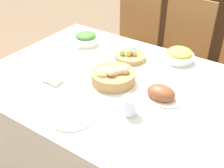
{
  "coord_description": "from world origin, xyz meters",
  "views": [
    {
      "loc": [
        0.7,
        -1.17,
        1.64
      ],
      "look_at": [
        -0.03,
        -0.09,
        0.77
      ],
      "focal_mm": 45.0,
      "sensor_mm": 36.0,
      "label": 1
    }
  ],
  "objects_px": {
    "fork": "(50,104)",
    "spoon": "(101,129)",
    "drinking_cup": "(130,106)",
    "chair_far_left": "(132,42)",
    "knife": "(96,126)",
    "butter_dish": "(53,79)",
    "green_salad_bowl": "(86,39)",
    "egg_basket": "(130,56)",
    "dinner_plate": "(72,114)",
    "sideboard": "(196,22)",
    "bread_basket": "(113,76)",
    "ham_platter": "(161,93)",
    "pineapple_bowl": "(179,55)",
    "chair_far_center": "(179,55)"
  },
  "relations": [
    {
      "from": "fork",
      "to": "spoon",
      "type": "height_order",
      "value": "same"
    },
    {
      "from": "ham_platter",
      "to": "drinking_cup",
      "type": "height_order",
      "value": "drinking_cup"
    },
    {
      "from": "bread_basket",
      "to": "drinking_cup",
      "type": "xyz_separation_m",
      "value": [
        0.23,
        -0.19,
        0.0
      ]
    },
    {
      "from": "egg_basket",
      "to": "chair_far_center",
      "type": "bearing_deg",
      "value": 80.38
    },
    {
      "from": "drinking_cup",
      "to": "spoon",
      "type": "bearing_deg",
      "value": -106.42
    },
    {
      "from": "bread_basket",
      "to": "chair_far_center",
      "type": "bearing_deg",
      "value": 87.22
    },
    {
      "from": "knife",
      "to": "chair_far_center",
      "type": "bearing_deg",
      "value": 98.11
    },
    {
      "from": "sideboard",
      "to": "egg_basket",
      "type": "distance_m",
      "value": 1.71
    },
    {
      "from": "dinner_plate",
      "to": "drinking_cup",
      "type": "bearing_deg",
      "value": 36.65
    },
    {
      "from": "egg_basket",
      "to": "drinking_cup",
      "type": "distance_m",
      "value": 0.58
    },
    {
      "from": "chair_far_center",
      "to": "egg_basket",
      "type": "relative_size",
      "value": 4.72
    },
    {
      "from": "ham_platter",
      "to": "fork",
      "type": "relative_size",
      "value": 1.48
    },
    {
      "from": "chair_far_center",
      "to": "drinking_cup",
      "type": "relative_size",
      "value": 10.12
    },
    {
      "from": "bread_basket",
      "to": "knife",
      "type": "bearing_deg",
      "value": -67.67
    },
    {
      "from": "chair_far_left",
      "to": "bread_basket",
      "type": "bearing_deg",
      "value": -63.73
    },
    {
      "from": "sideboard",
      "to": "dinner_plate",
      "type": "relative_size",
      "value": 4.93
    },
    {
      "from": "chair_far_left",
      "to": "drinking_cup",
      "type": "distance_m",
      "value": 1.34
    },
    {
      "from": "knife",
      "to": "spoon",
      "type": "xyz_separation_m",
      "value": [
        0.03,
        0.0,
        0.0
      ]
    },
    {
      "from": "knife",
      "to": "fork",
      "type": "bearing_deg",
      "value": -176.46
    },
    {
      "from": "green_salad_bowl",
      "to": "pineapple_bowl",
      "type": "bearing_deg",
      "value": 11.83
    },
    {
      "from": "fork",
      "to": "ham_platter",
      "type": "bearing_deg",
      "value": 43.76
    },
    {
      "from": "chair_far_center",
      "to": "ham_platter",
      "type": "bearing_deg",
      "value": -70.31
    },
    {
      "from": "pineapple_bowl",
      "to": "drinking_cup",
      "type": "height_order",
      "value": "drinking_cup"
    },
    {
      "from": "chair_far_left",
      "to": "knife",
      "type": "relative_size",
      "value": 5.94
    },
    {
      "from": "fork",
      "to": "chair_far_center",
      "type": "bearing_deg",
      "value": 84.86
    },
    {
      "from": "pineapple_bowl",
      "to": "butter_dish",
      "type": "height_order",
      "value": "pineapple_bowl"
    },
    {
      "from": "drinking_cup",
      "to": "chair_far_left",
      "type": "bearing_deg",
      "value": 119.98
    },
    {
      "from": "fork",
      "to": "knife",
      "type": "xyz_separation_m",
      "value": [
        0.3,
        0.0,
        0.0
      ]
    },
    {
      "from": "bread_basket",
      "to": "spoon",
      "type": "relative_size",
      "value": 1.57
    },
    {
      "from": "butter_dish",
      "to": "fork",
      "type": "bearing_deg",
      "value": -49.93
    },
    {
      "from": "pineapple_bowl",
      "to": "fork",
      "type": "height_order",
      "value": "pineapple_bowl"
    },
    {
      "from": "chair_far_center",
      "to": "fork",
      "type": "xyz_separation_m",
      "value": [
        -0.2,
        -1.31,
        0.22
      ]
    },
    {
      "from": "bread_basket",
      "to": "drinking_cup",
      "type": "height_order",
      "value": "bread_basket"
    },
    {
      "from": "bread_basket",
      "to": "chair_far_left",
      "type": "bearing_deg",
      "value": 114.18
    },
    {
      "from": "ham_platter",
      "to": "spoon",
      "type": "xyz_separation_m",
      "value": [
        -0.12,
        -0.39,
        -0.02
      ]
    },
    {
      "from": "sideboard",
      "to": "spoon",
      "type": "xyz_separation_m",
      "value": [
        0.35,
        -2.35,
        0.3
      ]
    },
    {
      "from": "green_salad_bowl",
      "to": "drinking_cup",
      "type": "height_order",
      "value": "drinking_cup"
    },
    {
      "from": "ham_platter",
      "to": "pineapple_bowl",
      "type": "relative_size",
      "value": 1.3
    },
    {
      "from": "knife",
      "to": "drinking_cup",
      "type": "xyz_separation_m",
      "value": [
        0.08,
        0.17,
        0.05
      ]
    },
    {
      "from": "ham_platter",
      "to": "green_salad_bowl",
      "type": "height_order",
      "value": "green_salad_bowl"
    },
    {
      "from": "chair_far_center",
      "to": "egg_basket",
      "type": "bearing_deg",
      "value": -95.4
    },
    {
      "from": "spoon",
      "to": "egg_basket",
      "type": "bearing_deg",
      "value": 106.45
    },
    {
      "from": "butter_dish",
      "to": "bread_basket",
      "type": "bearing_deg",
      "value": 33.26
    },
    {
      "from": "bread_basket",
      "to": "ham_platter",
      "type": "bearing_deg",
      "value": 3.62
    },
    {
      "from": "sideboard",
      "to": "fork",
      "type": "height_order",
      "value": "sideboard"
    },
    {
      "from": "dinner_plate",
      "to": "fork",
      "type": "relative_size",
      "value": 1.54
    },
    {
      "from": "fork",
      "to": "drinking_cup",
      "type": "height_order",
      "value": "drinking_cup"
    },
    {
      "from": "fork",
      "to": "pineapple_bowl",
      "type": "bearing_deg",
      "value": 69.25
    },
    {
      "from": "green_salad_bowl",
      "to": "knife",
      "type": "height_order",
      "value": "green_salad_bowl"
    },
    {
      "from": "green_salad_bowl",
      "to": "fork",
      "type": "xyz_separation_m",
      "value": [
        0.3,
        -0.69,
        -0.04
      ]
    }
  ]
}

